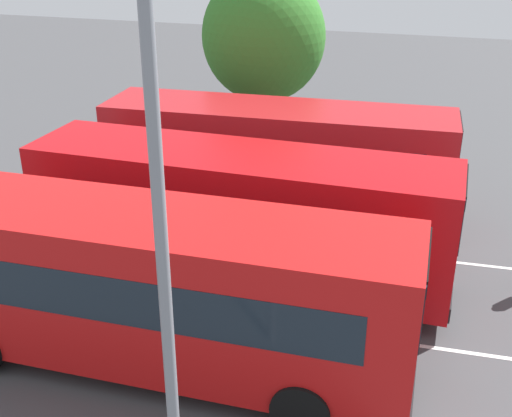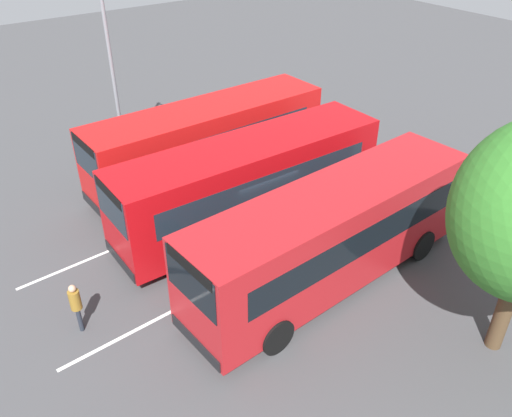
{
  "view_description": "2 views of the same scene",
  "coord_description": "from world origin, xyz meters",
  "px_view_note": "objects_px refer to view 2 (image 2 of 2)",
  "views": [
    {
      "loc": [
        4.58,
        -13.7,
        8.46
      ],
      "look_at": [
        0.22,
        0.38,
        1.73
      ],
      "focal_mm": 45.55,
      "sensor_mm": 36.0,
      "label": 1
    },
    {
      "loc": [
        9.31,
        13.09,
        11.12
      ],
      "look_at": [
        0.4,
        0.82,
        1.37
      ],
      "focal_mm": 36.58,
      "sensor_mm": 36.0,
      "label": 2
    }
  ],
  "objects_px": {
    "bus_center_right": "(332,234)",
    "street_lamp": "(114,62)",
    "bus_center_left": "(249,182)",
    "pedestrian": "(76,304)",
    "bus_far_left": "(208,141)"
  },
  "relations": [
    {
      "from": "bus_center_right",
      "to": "pedestrian",
      "type": "bearing_deg",
      "value": -23.24
    },
    {
      "from": "bus_far_left",
      "to": "bus_center_left",
      "type": "distance_m",
      "value": 3.78
    },
    {
      "from": "bus_far_left",
      "to": "street_lamp",
      "type": "height_order",
      "value": "street_lamp"
    },
    {
      "from": "bus_center_right",
      "to": "street_lamp",
      "type": "xyz_separation_m",
      "value": [
        1.76,
        -11.43,
        2.8
      ]
    },
    {
      "from": "bus_far_left",
      "to": "bus_center_right",
      "type": "distance_m",
      "value": 7.86
    },
    {
      "from": "bus_center_right",
      "to": "street_lamp",
      "type": "height_order",
      "value": "street_lamp"
    },
    {
      "from": "bus_center_right",
      "to": "street_lamp",
      "type": "bearing_deg",
      "value": -84.59
    },
    {
      "from": "bus_center_right",
      "to": "bus_center_left",
      "type": "bearing_deg",
      "value": -90.59
    },
    {
      "from": "bus_center_left",
      "to": "bus_center_right",
      "type": "xyz_separation_m",
      "value": [
        -0.2,
        4.11,
        0.0
      ]
    },
    {
      "from": "street_lamp",
      "to": "bus_center_right",
      "type": "bearing_deg",
      "value": -2.96
    },
    {
      "from": "bus_center_left",
      "to": "bus_center_right",
      "type": "bearing_deg",
      "value": 93.15
    },
    {
      "from": "bus_far_left",
      "to": "street_lamp",
      "type": "relative_size",
      "value": 1.28
    },
    {
      "from": "bus_center_left",
      "to": "street_lamp",
      "type": "bearing_deg",
      "value": -77.55
    },
    {
      "from": "street_lamp",
      "to": "pedestrian",
      "type": "bearing_deg",
      "value": -43.58
    },
    {
      "from": "pedestrian",
      "to": "street_lamp",
      "type": "distance_m",
      "value": 11.01
    }
  ]
}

